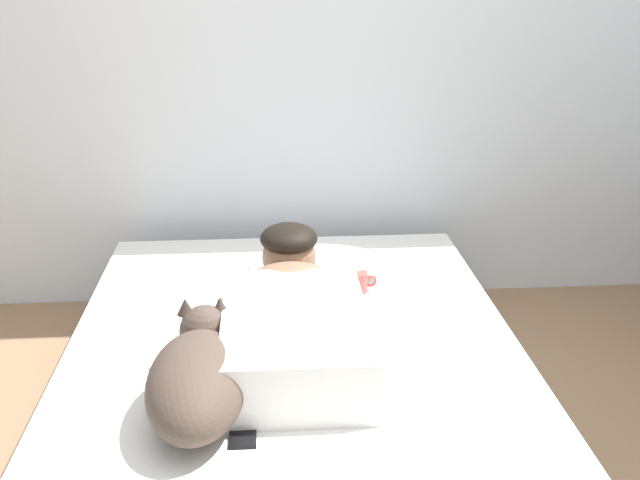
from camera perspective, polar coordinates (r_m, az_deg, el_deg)
back_wall at (r=3.26m, az=0.07°, el=16.73°), size 3.82×0.12×2.50m
bed at (r=2.42m, az=-1.86°, el=-12.09°), size 1.46×2.10×0.34m
pillow at (r=2.83m, az=-0.31°, el=-1.86°), size 0.52×0.32×0.11m
person_lying at (r=2.33m, az=-2.02°, el=-5.62°), size 0.43×0.92×0.27m
dog at (r=2.04m, az=-9.21°, el=-10.12°), size 0.26×0.57×0.21m
coffee_cup at (r=2.73m, az=2.70°, el=-3.16°), size 0.12×0.09×0.07m
cell_phone at (r=1.99m, az=-5.83°, el=-14.20°), size 0.07×0.14×0.01m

